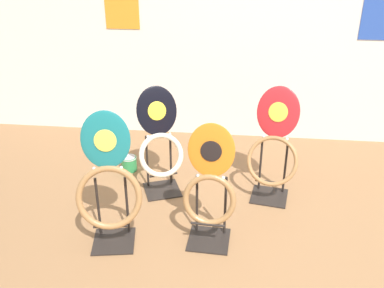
{
  "coord_description": "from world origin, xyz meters",
  "views": [
    {
      "loc": [
        -0.36,
        -1.9,
        1.9
      ],
      "look_at": [
        -0.67,
        0.83,
        0.55
      ],
      "focal_mm": 40.0,
      "sensor_mm": 36.0,
      "label": 1
    }
  ],
  "objects_px": {
    "toilet_seat_display_crimson_swirl": "(274,147)",
    "paint_can": "(129,163)",
    "toilet_seat_display_teal_sax": "(109,185)",
    "toilet_seat_display_jazz_black": "(160,146)",
    "toilet_seat_display_orange_sun": "(210,191)"
  },
  "relations": [
    {
      "from": "toilet_seat_display_crimson_swirl",
      "to": "paint_can",
      "type": "height_order",
      "value": "toilet_seat_display_crimson_swirl"
    },
    {
      "from": "toilet_seat_display_crimson_swirl",
      "to": "paint_can",
      "type": "bearing_deg",
      "value": 167.91
    },
    {
      "from": "toilet_seat_display_teal_sax",
      "to": "toilet_seat_display_jazz_black",
      "type": "relative_size",
      "value": 1.1
    },
    {
      "from": "toilet_seat_display_crimson_swirl",
      "to": "paint_can",
      "type": "relative_size",
      "value": 6.12
    },
    {
      "from": "paint_can",
      "to": "toilet_seat_display_orange_sun",
      "type": "bearing_deg",
      "value": -48.95
    },
    {
      "from": "toilet_seat_display_teal_sax",
      "to": "toilet_seat_display_jazz_black",
      "type": "distance_m",
      "value": 0.73
    },
    {
      "from": "toilet_seat_display_teal_sax",
      "to": "paint_can",
      "type": "distance_m",
      "value": 1.06
    },
    {
      "from": "paint_can",
      "to": "toilet_seat_display_jazz_black",
      "type": "bearing_deg",
      "value": -39.56
    },
    {
      "from": "toilet_seat_display_orange_sun",
      "to": "toilet_seat_display_jazz_black",
      "type": "height_order",
      "value": "toilet_seat_display_orange_sun"
    },
    {
      "from": "toilet_seat_display_orange_sun",
      "to": "toilet_seat_display_crimson_swirl",
      "type": "height_order",
      "value": "toilet_seat_display_crimson_swirl"
    },
    {
      "from": "toilet_seat_display_orange_sun",
      "to": "paint_can",
      "type": "xyz_separation_m",
      "value": [
        -0.79,
        0.9,
        -0.33
      ]
    },
    {
      "from": "toilet_seat_display_orange_sun",
      "to": "paint_can",
      "type": "bearing_deg",
      "value": 131.05
    },
    {
      "from": "toilet_seat_display_teal_sax",
      "to": "paint_can",
      "type": "xyz_separation_m",
      "value": [
        -0.14,
        0.98,
        -0.38
      ]
    },
    {
      "from": "toilet_seat_display_orange_sun",
      "to": "toilet_seat_display_crimson_swirl",
      "type": "bearing_deg",
      "value": 54.98
    },
    {
      "from": "toilet_seat_display_orange_sun",
      "to": "toilet_seat_display_crimson_swirl",
      "type": "distance_m",
      "value": 0.78
    }
  ]
}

